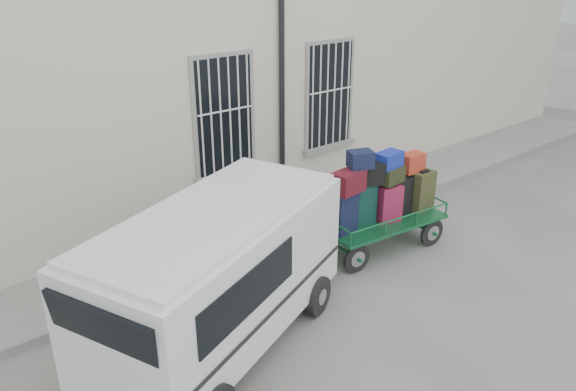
% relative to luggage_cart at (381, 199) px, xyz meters
% --- Properties ---
extents(ground, '(80.00, 80.00, 0.00)m').
position_rel_luggage_cart_xyz_m(ground, '(-1.15, -0.29, -1.02)').
color(ground, '#60605C').
rests_on(ground, ground).
extents(building, '(24.00, 5.15, 6.00)m').
position_rel_luggage_cart_xyz_m(building, '(-1.15, 5.20, 1.98)').
color(building, beige).
rests_on(building, ground).
extents(sidewalk, '(24.00, 1.70, 0.15)m').
position_rel_luggage_cart_xyz_m(sidewalk, '(-1.15, 1.91, -0.95)').
color(sidewalk, slate).
rests_on(sidewalk, ground).
extents(luggage_cart, '(2.80, 1.30, 2.02)m').
position_rel_luggage_cart_xyz_m(luggage_cart, '(0.00, 0.00, 0.00)').
color(luggage_cart, black).
rests_on(luggage_cart, ground).
extents(van, '(4.41, 3.12, 2.07)m').
position_rel_luggage_cart_xyz_m(van, '(-3.76, -0.51, 0.16)').
color(van, white).
rests_on(van, ground).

